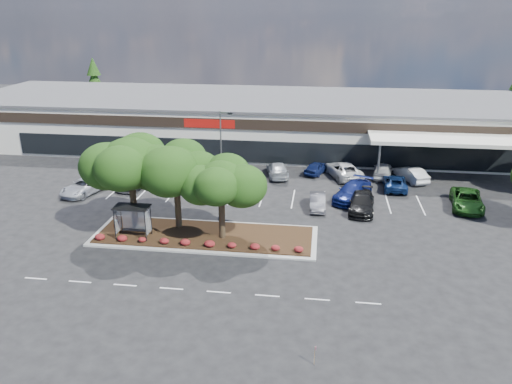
# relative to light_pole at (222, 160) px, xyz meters

# --- Properties ---
(ground) EXTENTS (160.00, 160.00, 0.00)m
(ground) POSITION_rel_light_pole_xyz_m (2.34, -13.15, -3.72)
(ground) COLOR black
(ground) RESTS_ON ground
(retail_store) EXTENTS (80.40, 25.20, 6.25)m
(retail_store) POSITION_rel_light_pole_xyz_m (2.40, 20.76, -0.57)
(retail_store) COLOR silver
(retail_store) RESTS_ON ground
(landscape_island) EXTENTS (18.00, 6.00, 0.26)m
(landscape_island) POSITION_rel_light_pole_xyz_m (0.34, -9.15, -3.60)
(landscape_island) COLOR #A9A9A4
(landscape_island) RESTS_ON ground
(lane_markings) EXTENTS (33.12, 20.06, 0.01)m
(lane_markings) POSITION_rel_light_pole_xyz_m (2.20, -2.72, -3.72)
(lane_markings) COLOR silver
(lane_markings) RESTS_ON ground
(shrub_row) EXTENTS (17.00, 0.80, 0.50)m
(shrub_row) POSITION_rel_light_pole_xyz_m (0.34, -11.25, -3.21)
(shrub_row) COLOR maroon
(shrub_row) RESTS_ON landscape_island
(bus_shelter) EXTENTS (2.75, 1.55, 2.59)m
(bus_shelter) POSITION_rel_light_pole_xyz_m (-5.16, -10.20, -1.42)
(bus_shelter) COLOR black
(bus_shelter) RESTS_ON landscape_island
(island_tree_west) EXTENTS (7.20, 7.20, 7.89)m
(island_tree_west) POSITION_rel_light_pole_xyz_m (-5.66, -8.65, 0.48)
(island_tree_west) COLOR #193811
(island_tree_west) RESTS_ON landscape_island
(island_tree_mid) EXTENTS (6.60, 6.60, 7.32)m
(island_tree_mid) POSITION_rel_light_pole_xyz_m (-2.16, -7.95, 0.20)
(island_tree_mid) COLOR #193811
(island_tree_mid) RESTS_ON landscape_island
(island_tree_east) EXTENTS (5.80, 5.80, 6.50)m
(island_tree_east) POSITION_rel_light_pole_xyz_m (1.84, -9.45, -0.21)
(island_tree_east) COLOR #193811
(island_tree_east) RESTS_ON landscape_island
(conifer_north_west) EXTENTS (4.40, 4.40, 10.00)m
(conifer_north_west) POSITION_rel_light_pole_xyz_m (-27.66, 32.85, 1.28)
(conifer_north_west) COLOR #193811
(conifer_north_west) RESTS_ON ground
(person_waiting) EXTENTS (0.80, 0.66, 1.88)m
(person_waiting) POSITION_rel_light_pole_xyz_m (-6.82, -9.77, -2.52)
(person_waiting) COLOR #594C47
(person_waiting) RESTS_ON landscape_island
(light_pole) EXTENTS (1.38, 0.88, 8.49)m
(light_pole) POSITION_rel_light_pole_xyz_m (0.00, 0.00, 0.00)
(light_pole) COLOR #A9A9A4
(light_pole) RESTS_ON ground
(survey_stake) EXTENTS (0.07, 0.14, 1.12)m
(survey_stake) POSITION_rel_light_pole_xyz_m (9.52, -23.35, -3.01)
(survey_stake) COLOR #9F7753
(survey_stake) RESTS_ON ground
(car_0) EXTENTS (3.87, 5.82, 1.49)m
(car_0) POSITION_rel_light_pole_xyz_m (-13.83, -0.97, -2.98)
(car_0) COLOR #B0B3BD
(car_0) RESTS_ON ground
(car_1) EXTENTS (4.05, 6.33, 1.71)m
(car_1) POSITION_rel_light_pole_xyz_m (-9.32, 1.95, -2.87)
(car_1) COLOR #4E4E54
(car_1) RESTS_ON ground
(car_2) EXTENTS (3.03, 5.02, 1.36)m
(car_2) POSITION_rel_light_pole_xyz_m (-1.74, 0.26, -3.04)
(car_2) COLOR #631E05
(car_2) RESTS_ON ground
(car_3) EXTENTS (2.22, 4.50, 1.42)m
(car_3) POSITION_rel_light_pole_xyz_m (0.64, 1.21, -3.01)
(car_3) COLOR silver
(car_3) RESTS_ON ground
(car_4) EXTENTS (2.76, 4.36, 1.36)m
(car_4) POSITION_rel_light_pole_xyz_m (2.68, 0.08, -3.05)
(car_4) COLOR #BDBDBD
(car_4) RESTS_ON ground
(car_5) EXTENTS (1.55, 4.08, 1.33)m
(car_5) POSITION_rel_light_pole_xyz_m (9.21, -1.74, -3.06)
(car_5) COLOR #535259
(car_5) RESTS_ON ground
(car_6) EXTENTS (4.53, 6.30, 1.69)m
(car_6) POSITION_rel_light_pole_xyz_m (12.52, 0.86, -2.88)
(car_6) COLOR #0E1855
(car_6) RESTS_ON ground
(car_7) EXTENTS (2.71, 5.62, 1.58)m
(car_7) POSITION_rel_light_pole_xyz_m (13.20, -1.76, -2.94)
(car_7) COLOR black
(car_7) RESTS_ON ground
(car_8) EXTENTS (3.47, 6.10, 1.60)m
(car_8) POSITION_rel_light_pole_xyz_m (22.85, 0.15, -2.92)
(car_8) COLOR #1B4815
(car_8) RESTS_ON ground
(car_9) EXTENTS (3.79, 5.41, 1.45)m
(car_9) POSITION_rel_light_pole_xyz_m (-12.63, 6.37, -3.00)
(car_9) COLOR #515057
(car_9) RESTS_ON ground
(car_10) EXTENTS (2.66, 5.07, 1.40)m
(car_10) POSITION_rel_light_pole_xyz_m (-5.59, 9.23, -3.02)
(car_10) COLOR silver
(car_10) RESTS_ON ground
(car_11) EXTENTS (3.39, 5.68, 1.48)m
(car_11) POSITION_rel_light_pole_xyz_m (-3.60, 8.18, -2.98)
(car_11) COLOR #BBBBBB
(car_11) RESTS_ON ground
(car_12) EXTENTS (3.09, 5.52, 1.51)m
(car_12) POSITION_rel_light_pole_xyz_m (4.66, 7.05, -2.97)
(car_12) COLOR #999FA4
(car_12) RESTS_ON ground
(car_13) EXTENTS (3.06, 4.40, 1.39)m
(car_13) POSITION_rel_light_pole_xyz_m (8.91, 8.52, -3.03)
(car_13) COLOR navy
(car_13) RESTS_ON ground
(car_14) EXTENTS (4.59, 6.52, 1.65)m
(car_14) POSITION_rel_light_pole_xyz_m (11.81, 7.69, -2.90)
(car_14) COLOR silver
(car_14) RESTS_ON ground
(car_15) EXTENTS (2.60, 5.00, 1.62)m
(car_15) POSITION_rel_light_pole_xyz_m (16.03, 8.26, -2.91)
(car_15) COLOR silver
(car_15) RESTS_ON ground
(car_16) EXTENTS (2.51, 5.03, 1.37)m
(car_16) POSITION_rel_light_pole_xyz_m (16.92, 4.62, -3.04)
(car_16) COLOR navy
(car_16) RESTS_ON ground
(car_17) EXTENTS (3.34, 4.90, 1.53)m
(car_17) POSITION_rel_light_pole_xyz_m (18.95, 7.37, -2.96)
(car_17) COLOR silver
(car_17) RESTS_ON ground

